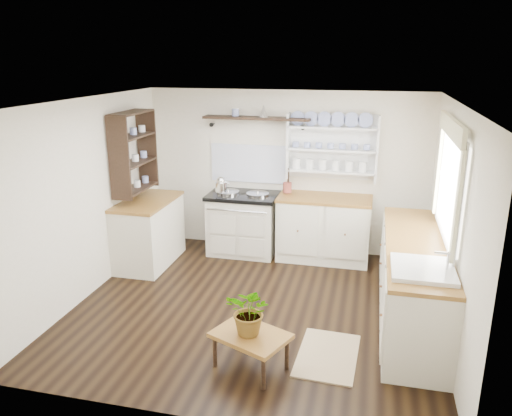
# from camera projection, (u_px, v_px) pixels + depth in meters

# --- Properties ---
(floor) EXTENTS (4.00, 3.80, 0.01)m
(floor) POSITION_uv_depth(u_px,v_px,m) (255.00, 306.00, 5.70)
(floor) COLOR black
(floor) RESTS_ON ground
(wall_back) EXTENTS (4.00, 0.02, 2.30)m
(wall_back) POSITION_uv_depth(u_px,v_px,m) (286.00, 172.00, 7.13)
(wall_back) COLOR beige
(wall_back) RESTS_ON ground
(wall_right) EXTENTS (0.02, 3.80, 2.30)m
(wall_right) POSITION_uv_depth(u_px,v_px,m) (452.00, 224.00, 4.92)
(wall_right) COLOR beige
(wall_right) RESTS_ON ground
(wall_left) EXTENTS (0.02, 3.80, 2.30)m
(wall_left) POSITION_uv_depth(u_px,v_px,m) (88.00, 199.00, 5.80)
(wall_left) COLOR beige
(wall_left) RESTS_ON ground
(ceiling) EXTENTS (4.00, 3.80, 0.01)m
(ceiling) POSITION_uv_depth(u_px,v_px,m) (255.00, 102.00, 5.03)
(ceiling) COLOR white
(ceiling) RESTS_ON wall_back
(window) EXTENTS (0.08, 1.55, 1.22)m
(window) POSITION_uv_depth(u_px,v_px,m) (449.00, 180.00, 4.95)
(window) COLOR white
(window) RESTS_ON wall_right
(aga_cooker) EXTENTS (0.98, 0.68, 0.91)m
(aga_cooker) POSITION_uv_depth(u_px,v_px,m) (243.00, 223.00, 7.15)
(aga_cooker) COLOR beige
(aga_cooker) RESTS_ON floor
(back_cabinets) EXTENTS (1.27, 0.63, 0.90)m
(back_cabinets) POSITION_uv_depth(u_px,v_px,m) (324.00, 227.00, 6.92)
(back_cabinets) COLOR silver
(back_cabinets) RESTS_ON floor
(right_cabinets) EXTENTS (0.62, 2.43, 0.90)m
(right_cabinets) POSITION_uv_depth(u_px,v_px,m) (413.00, 281.00, 5.28)
(right_cabinets) COLOR silver
(right_cabinets) RESTS_ON floor
(belfast_sink) EXTENTS (0.55, 0.60, 0.45)m
(belfast_sink) POSITION_uv_depth(u_px,v_px,m) (422.00, 281.00, 4.48)
(belfast_sink) COLOR white
(belfast_sink) RESTS_ON right_cabinets
(left_cabinets) EXTENTS (0.62, 1.13, 0.90)m
(left_cabinets) POSITION_uv_depth(u_px,v_px,m) (149.00, 231.00, 6.78)
(left_cabinets) COLOR silver
(left_cabinets) RESTS_ON floor
(plate_rack) EXTENTS (1.20, 0.22, 0.90)m
(plate_rack) POSITION_uv_depth(u_px,v_px,m) (332.00, 146.00, 6.83)
(plate_rack) COLOR white
(plate_rack) RESTS_ON wall_back
(high_shelf) EXTENTS (1.50, 0.29, 0.16)m
(high_shelf) POSITION_uv_depth(u_px,v_px,m) (257.00, 119.00, 6.88)
(high_shelf) COLOR black
(high_shelf) RESTS_ON wall_back
(left_shelving) EXTENTS (0.28, 0.80, 1.05)m
(left_shelving) POSITION_uv_depth(u_px,v_px,m) (134.00, 151.00, 6.49)
(left_shelving) COLOR black
(left_shelving) RESTS_ON wall_left
(kettle) EXTENTS (0.17, 0.17, 0.20)m
(kettle) POSITION_uv_depth(u_px,v_px,m) (221.00, 184.00, 6.93)
(kettle) COLOR silver
(kettle) RESTS_ON aga_cooker
(utensil_crock) EXTENTS (0.12, 0.12, 0.14)m
(utensil_crock) POSITION_uv_depth(u_px,v_px,m) (287.00, 188.00, 6.96)
(utensil_crock) COLOR brown
(utensil_crock) RESTS_ON back_cabinets
(center_table) EXTENTS (0.78, 0.68, 0.35)m
(center_table) POSITION_uv_depth(u_px,v_px,m) (251.00, 338.00, 4.49)
(center_table) COLOR brown
(center_table) RESTS_ON floor
(potted_plant) EXTENTS (0.48, 0.44, 0.45)m
(potted_plant) POSITION_uv_depth(u_px,v_px,m) (251.00, 311.00, 4.41)
(potted_plant) COLOR #3F7233
(potted_plant) RESTS_ON center_table
(floor_rug) EXTENTS (0.59, 0.87, 0.02)m
(floor_rug) POSITION_uv_depth(u_px,v_px,m) (328.00, 355.00, 4.76)
(floor_rug) COLOR #87694E
(floor_rug) RESTS_ON floor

